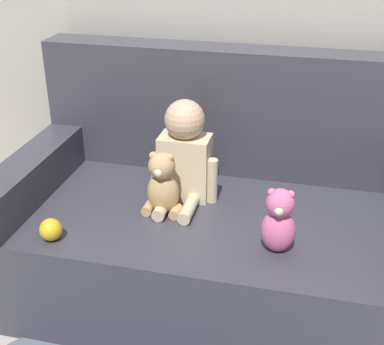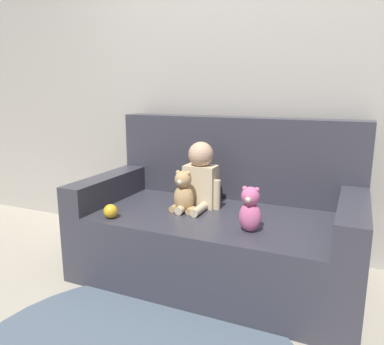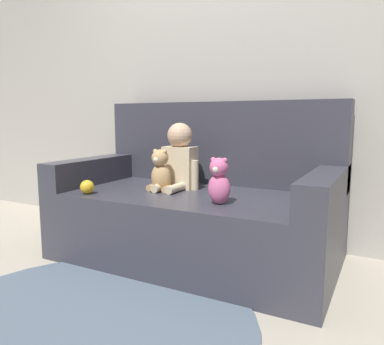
% 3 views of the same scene
% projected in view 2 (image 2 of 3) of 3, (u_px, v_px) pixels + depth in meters
% --- Properties ---
extents(ground_plane, '(12.00, 12.00, 0.00)m').
position_uv_depth(ground_plane, '(217.00, 275.00, 2.50)').
color(ground_plane, '#B7AD99').
extents(wall_back, '(8.00, 0.05, 2.60)m').
position_uv_depth(wall_back, '(246.00, 77.00, 2.71)').
color(wall_back, '#ADA89E').
rests_on(wall_back, ground_plane).
extents(couch, '(1.75, 0.95, 1.02)m').
position_uv_depth(couch, '(221.00, 224.00, 2.49)').
color(couch, '#383842').
rests_on(couch, ground_plane).
extents(person_baby, '(0.29, 0.32, 0.44)m').
position_uv_depth(person_baby, '(200.00, 178.00, 2.47)').
color(person_baby, beige).
rests_on(person_baby, couch).
extents(teddy_bear_brown, '(0.16, 0.12, 0.27)m').
position_uv_depth(teddy_bear_brown, '(183.00, 193.00, 2.38)').
color(teddy_bear_brown, tan).
rests_on(teddy_bear_brown, couch).
extents(plush_toy_side, '(0.12, 0.12, 0.26)m').
position_uv_depth(plush_toy_side, '(250.00, 210.00, 2.04)').
color(plush_toy_side, '#DB6699').
rests_on(plush_toy_side, couch).
extents(toy_ball, '(0.09, 0.09, 0.09)m').
position_uv_depth(toy_ball, '(111.00, 211.00, 2.28)').
color(toy_ball, gold).
rests_on(toy_ball, couch).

